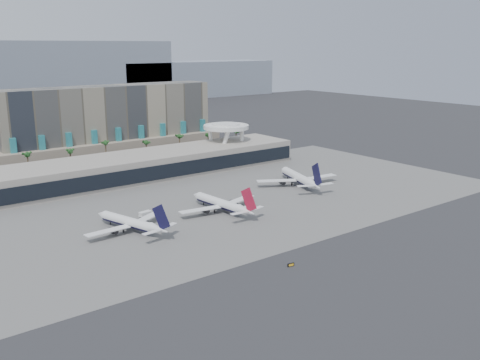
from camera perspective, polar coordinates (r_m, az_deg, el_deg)
ground at (r=191.53m, az=5.71°, el=-5.89°), size 900.00×900.00×0.00m
apron_pad at (r=232.50m, az=-3.58°, el=-2.20°), size 260.00×130.00×0.06m
mountain_ridge at (r=620.38m, az=-23.62°, el=9.74°), size 680.00×60.00×70.00m
hotel at (r=336.55m, az=-13.68°, el=5.47°), size 140.00×30.00×42.00m
terminal at (r=276.76m, az=-9.97°, el=1.66°), size 170.00×32.50×14.50m
saucer_structure at (r=308.20m, az=-1.49°, el=5.40°), size 26.00×26.00×21.89m
palm_row at (r=309.94m, az=-11.89°, el=3.66°), size 157.80×2.80×13.10m
airliner_left at (r=197.89m, az=-11.60°, el=-4.45°), size 35.47×36.76×13.01m
airliner_centre at (r=216.08m, az=-2.00°, el=-2.53°), size 37.82×39.04×13.47m
airliner_right at (r=257.65m, az=6.31°, el=0.23°), size 40.21×41.60×14.87m
service_vehicle_a at (r=212.99m, az=-10.07°, el=-3.62°), size 5.09×3.07×2.34m
service_vehicle_b at (r=217.39m, az=0.59°, el=-3.11°), size 3.75×2.52×1.79m
taxiway_sign at (r=165.60m, az=5.45°, el=-8.99°), size 2.36×0.71×1.06m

